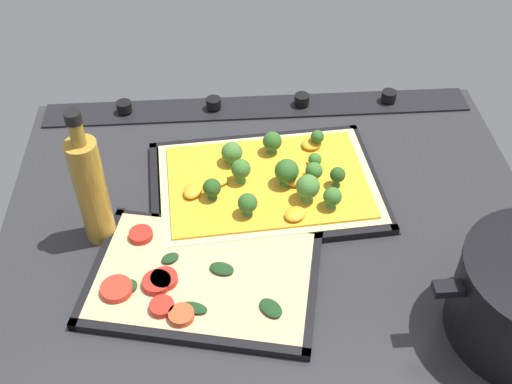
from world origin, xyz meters
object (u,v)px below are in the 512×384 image
object	(u,v)px
broccoli_pizza	(269,181)
baking_tray_back	(204,278)
oil_bottle	(91,187)
veggie_pizza_back	(197,277)
baking_tray_front	(265,187)

from	to	relation	value
broccoli_pizza	baking_tray_back	bearing A→B (deg)	59.11
baking_tray_back	oil_bottle	distance (cm)	20.53
veggie_pizza_back	broccoli_pizza	bearing A→B (deg)	-122.68
broccoli_pizza	veggie_pizza_back	distance (cm)	21.62
oil_bottle	broccoli_pizza	bearing A→B (deg)	-163.33
baking_tray_front	baking_tray_back	bearing A→B (deg)	60.65
veggie_pizza_back	baking_tray_front	bearing A→B (deg)	-121.22
broccoli_pizza	baking_tray_back	xyz separation A→B (cm)	(10.69, 17.87, -1.60)
veggie_pizza_back	oil_bottle	distance (cm)	19.65
baking_tray_front	oil_bottle	bearing A→B (deg)	17.29
broccoli_pizza	baking_tray_back	size ratio (longest dim) A/B	1.01
baking_tray_back	veggie_pizza_back	xyz separation A→B (cm)	(0.97, 0.31, 0.73)
baking_tray_front	broccoli_pizza	world-z (taller)	broccoli_pizza
baking_tray_front	baking_tray_back	xyz separation A→B (cm)	(10.13, 18.01, 0.01)
veggie_pizza_back	oil_bottle	size ratio (longest dim) A/B	1.44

